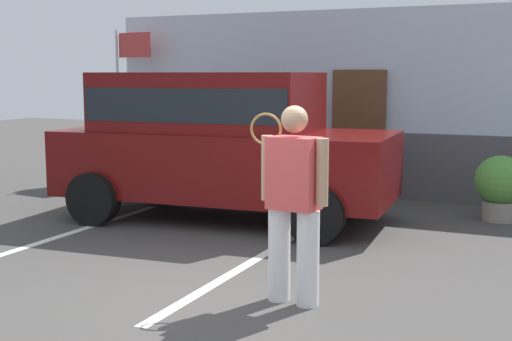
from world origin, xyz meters
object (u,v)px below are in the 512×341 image
parked_suv (219,138)px  potted_plant_by_porch (500,185)px  tennis_player_man (293,201)px  flag_pole (126,77)px

parked_suv → potted_plant_by_porch: parked_suv is taller
parked_suv → tennis_player_man: (2.26, -2.95, -0.22)m
tennis_player_man → flag_pole: flag_pole is taller
flag_pole → potted_plant_by_porch: bearing=-6.9°
parked_suv → flag_pole: flag_pole is taller
parked_suv → potted_plant_by_porch: size_ratio=5.15×
tennis_player_man → potted_plant_by_porch: 4.66m
parked_suv → flag_pole: size_ratio=1.67×
potted_plant_by_porch → flag_pole: size_ratio=0.32×
parked_suv → flag_pole: (-3.12, 2.30, 0.83)m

